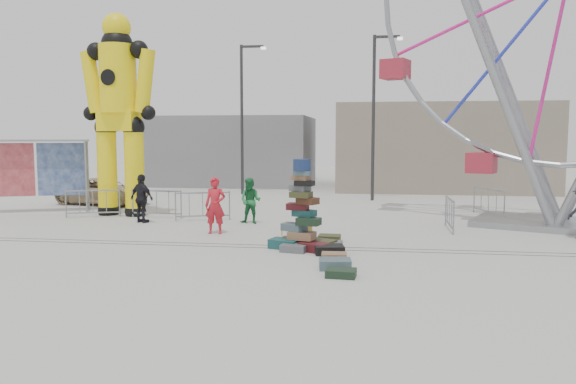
# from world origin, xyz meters

# --- Properties ---
(ground) EXTENTS (90.00, 90.00, 0.00)m
(ground) POSITION_xyz_m (0.00, 0.00, 0.00)
(ground) COLOR #9E9E99
(ground) RESTS_ON ground
(track_line_near) EXTENTS (40.00, 0.04, 0.01)m
(track_line_near) POSITION_xyz_m (0.00, 0.60, 0.00)
(track_line_near) COLOR #47443F
(track_line_near) RESTS_ON ground
(track_line_far) EXTENTS (40.00, 0.04, 0.01)m
(track_line_far) POSITION_xyz_m (0.00, 1.00, 0.00)
(track_line_far) COLOR #47443F
(track_line_far) RESTS_ON ground
(building_right) EXTENTS (12.00, 8.00, 5.00)m
(building_right) POSITION_xyz_m (7.00, 20.00, 2.50)
(building_right) COLOR gray
(building_right) RESTS_ON ground
(building_left) EXTENTS (10.00, 8.00, 4.40)m
(building_left) POSITION_xyz_m (-6.00, 22.00, 2.20)
(building_left) COLOR gray
(building_left) RESTS_ON ground
(lamp_post_right) EXTENTS (1.41, 0.25, 8.00)m
(lamp_post_right) POSITION_xyz_m (3.09, 13.00, 4.48)
(lamp_post_right) COLOR #2D2D30
(lamp_post_right) RESTS_ON ground
(lamp_post_left) EXTENTS (1.41, 0.25, 8.00)m
(lamp_post_left) POSITION_xyz_m (-3.91, 15.00, 4.48)
(lamp_post_left) COLOR #2D2D30
(lamp_post_left) RESTS_ON ground
(suitcase_tower) EXTENTS (1.97, 1.62, 2.53)m
(suitcase_tower) POSITION_xyz_m (0.93, 0.68, 0.71)
(suitcase_tower) COLOR #1A4F50
(suitcase_tower) RESTS_ON ground
(crash_test_dummy) EXTENTS (3.25, 1.43, 8.17)m
(crash_test_dummy) POSITION_xyz_m (-7.00, 6.32, 4.31)
(crash_test_dummy) COLOR black
(crash_test_dummy) RESTS_ON ground
(ferris_wheel) EXTENTS (12.20, 5.32, 15.26)m
(ferris_wheel) POSITION_xyz_m (9.34, 5.64, 7.52)
(ferris_wheel) COLOR gray
(ferris_wheel) RESTS_ON ground
(banner_scaffold) EXTENTS (4.14, 2.17, 3.02)m
(banner_scaffold) POSITION_xyz_m (-10.81, 6.58, 2.27)
(banner_scaffold) COLOR gray
(banner_scaffold) RESTS_ON ground
(steamer_trunk) EXTENTS (0.97, 0.74, 0.40)m
(steamer_trunk) POSITION_xyz_m (0.53, 2.70, 0.20)
(steamer_trunk) COLOR silver
(steamer_trunk) RESTS_ON ground
(row_case_0) EXTENTS (0.67, 0.56, 0.21)m
(row_case_0) POSITION_xyz_m (1.63, 1.79, 0.11)
(row_case_0) COLOR #3D4020
(row_case_0) RESTS_ON ground
(row_case_1) EXTENTS (0.68, 0.51, 0.19)m
(row_case_1) POSITION_xyz_m (1.71, 0.91, 0.10)
(row_case_1) COLOR slate
(row_case_1) RESTS_ON ground
(row_case_2) EXTENTS (0.87, 0.71, 0.24)m
(row_case_2) POSITION_xyz_m (1.74, 0.03, 0.12)
(row_case_2) COLOR black
(row_case_2) RESTS_ON ground
(row_case_3) EXTENTS (0.66, 0.47, 0.21)m
(row_case_3) POSITION_xyz_m (1.92, -0.78, 0.10)
(row_case_3) COLOR #936B4B
(row_case_3) RESTS_ON ground
(row_case_4) EXTENTS (0.82, 0.65, 0.24)m
(row_case_4) POSITION_xyz_m (1.99, -1.63, 0.12)
(row_case_4) COLOR #4B636B
(row_case_4) RESTS_ON ground
(row_case_5) EXTENTS (0.71, 0.55, 0.18)m
(row_case_5) POSITION_xyz_m (2.17, -2.39, 0.09)
(row_case_5) COLOR #1A301E
(row_case_5) RESTS_ON ground
(barricade_dummy_a) EXTENTS (1.92, 0.76, 1.10)m
(barricade_dummy_a) POSITION_xyz_m (-7.87, 5.63, 0.55)
(barricade_dummy_a) COLOR gray
(barricade_dummy_a) RESTS_ON ground
(barricade_dummy_b) EXTENTS (2.00, 0.19, 1.10)m
(barricade_dummy_b) POSITION_xyz_m (-5.34, 5.83, 0.55)
(barricade_dummy_b) COLOR gray
(barricade_dummy_b) RESTS_ON ground
(barricade_dummy_c) EXTENTS (1.92, 0.74, 1.10)m
(barricade_dummy_c) POSITION_xyz_m (-3.36, 5.37, 0.55)
(barricade_dummy_c) COLOR gray
(barricade_dummy_c) RESTS_ON ground
(barricade_wheel_front) EXTENTS (0.13, 2.00, 1.10)m
(barricade_wheel_front) POSITION_xyz_m (5.51, 4.52, 0.55)
(barricade_wheel_front) COLOR gray
(barricade_wheel_front) RESTS_ON ground
(barricade_wheel_back) EXTENTS (0.87, 1.88, 1.10)m
(barricade_wheel_back) POSITION_xyz_m (7.55, 8.26, 0.55)
(barricade_wheel_back) COLOR gray
(barricade_wheel_back) RESTS_ON ground
(pedestrian_red) EXTENTS (0.70, 0.48, 1.84)m
(pedestrian_red) POSITION_xyz_m (-2.14, 2.69, 0.92)
(pedestrian_red) COLOR red
(pedestrian_red) RESTS_ON ground
(pedestrian_green) EXTENTS (0.90, 0.76, 1.65)m
(pedestrian_green) POSITION_xyz_m (-1.45, 4.96, 0.83)
(pedestrian_green) COLOR #1B6F35
(pedestrian_green) RESTS_ON ground
(pedestrian_black) EXTENTS (1.13, 0.81, 1.78)m
(pedestrian_black) POSITION_xyz_m (-5.41, 4.58, 0.89)
(pedestrian_black) COLOR black
(pedestrian_black) RESTS_ON ground
(parked_suv) EXTENTS (4.70, 2.90, 1.21)m
(parked_suv) POSITION_xyz_m (-9.41, 9.63, 0.61)
(parked_suv) COLOR tan
(parked_suv) RESTS_ON ground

